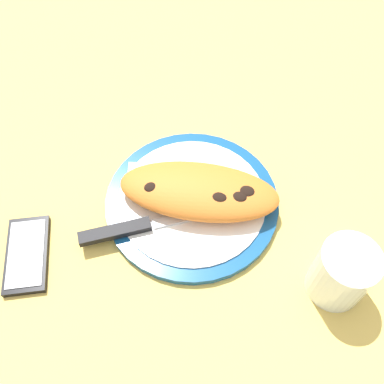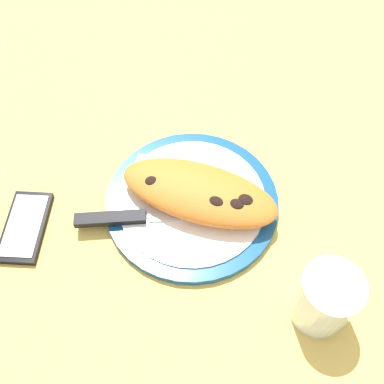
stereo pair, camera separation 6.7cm
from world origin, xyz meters
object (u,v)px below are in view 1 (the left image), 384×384
plate (192,202)px  smartphone (27,254)px  calzone (199,191)px  fork (165,169)px  water_glass (341,275)px  knife (133,228)px

plate → smartphone: (24.77, 8.46, -0.19)cm
calzone → fork: 8.18cm
fork → smartphone: 25.04cm
calzone → fork: (5.37, -5.82, -2.05)cm
smartphone → water_glass: size_ratio=1.32×
fork → smartphone: (20.52, 14.31, -1.21)cm
calzone → water_glass: size_ratio=2.70×
plate → fork: fork is taller
fork → smartphone: fork is taller
fork → knife: bearing=66.9°
plate → knife: size_ratio=1.19×
plate → fork: bearing=-54.0°
knife → smartphone: knife is taller
plate → smartphone: plate is taller
knife → smartphone: (15.80, 3.28, -1.52)cm
calzone → fork: calzone is taller
knife → water_glass: (-28.81, 9.07, 2.07)cm
calzone → knife: 11.48cm
smartphone → water_glass: water_glass is taller
fork → water_glass: 31.47cm
fork → plate: bearing=126.0°
plate → calzone: 3.27cm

